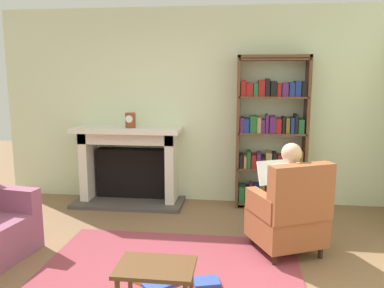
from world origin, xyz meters
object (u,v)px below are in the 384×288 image
fireplace (130,162)px  mantel_clock (130,120)px  seated_reader (284,192)px  bookshelf (271,136)px  armchair_reading (290,214)px  side_table (156,275)px

fireplace → mantel_clock: 0.62m
seated_reader → bookshelf: bearing=-113.3°
bookshelf → seated_reader: size_ratio=1.79×
fireplace → bookshelf: bearing=1.0°
fireplace → bookshelf: (1.95, 0.03, 0.41)m
armchair_reading → seated_reader: 0.23m
mantel_clock → seated_reader: bearing=-32.6°
armchair_reading → mantel_clock: bearing=-59.4°
bookshelf → seated_reader: bearing=-88.0°
side_table → fireplace: bearing=109.4°
armchair_reading → side_table: bearing=24.0°
fireplace → armchair_reading: fireplace is taller
bookshelf → side_table: (-0.99, -2.75, -0.60)m
fireplace → seated_reader: seated_reader is taller
bookshelf → side_table: 2.98m
fireplace → seated_reader: bearing=-34.0°
bookshelf → armchair_reading: size_ratio=2.11×
mantel_clock → armchair_reading: (1.99, -1.35, -0.76)m
bookshelf → seated_reader: (0.05, -1.38, -0.36)m
mantel_clock → seated_reader: 2.37m
fireplace → seated_reader: (1.99, -1.35, 0.05)m
mantel_clock → armchair_reading: bearing=-34.1°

